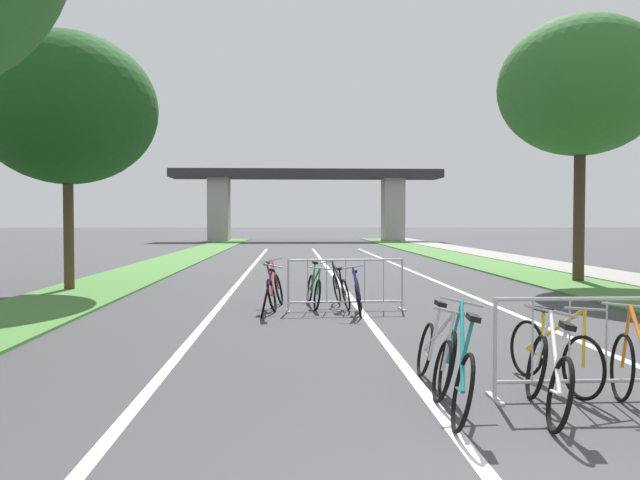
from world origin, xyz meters
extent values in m
cube|color=#477A38|center=(-6.62, 25.69, 0.03)|extent=(2.53, 62.80, 0.05)
cube|color=#477A38|center=(6.62, 25.69, 0.03)|extent=(2.53, 62.80, 0.05)
cube|color=gray|center=(9.00, 25.69, 0.04)|extent=(2.23, 62.80, 0.08)
cube|color=silver|center=(0.00, 18.17, 0.00)|extent=(0.14, 36.33, 0.01)
cube|color=silver|center=(2.94, 18.17, 0.00)|extent=(0.14, 36.33, 0.01)
cube|color=silver|center=(-2.94, 18.17, 0.00)|extent=(0.14, 36.33, 0.01)
cube|color=#2D2D30|center=(0.00, 51.90, 5.93)|extent=(23.87, 3.74, 0.73)
cube|color=#9E9B93|center=(-7.76, 51.90, 2.78)|extent=(1.81, 2.40, 5.57)
cube|color=#9E9B93|center=(7.76, 51.90, 2.78)|extent=(1.81, 2.40, 5.57)
cylinder|color=#4C3823|center=(-7.15, 13.38, 1.50)|extent=(0.26, 0.26, 2.99)
ellipsoid|color=#194719|center=(-7.15, 13.38, 4.70)|extent=(4.57, 4.57, 3.88)
cylinder|color=#3D2D1E|center=(7.08, 14.94, 1.99)|extent=(0.32, 0.32, 3.97)
ellipsoid|color=#2D6628|center=(7.08, 14.94, 5.76)|extent=(4.76, 4.76, 4.05)
cylinder|color=#ADADB2|center=(0.66, 3.36, 0.53)|extent=(0.04, 0.04, 1.05)
cube|color=#ADADB2|center=(0.66, 3.36, 0.01)|extent=(0.06, 0.44, 0.03)
cylinder|color=#ADADB2|center=(1.82, 3.36, 1.03)|extent=(2.32, 0.05, 0.04)
cylinder|color=#ADADB2|center=(1.82, 3.36, 0.18)|extent=(2.32, 0.05, 0.04)
cylinder|color=#ADADB2|center=(1.05, 3.36, 0.61)|extent=(0.02, 0.02, 0.87)
cylinder|color=#ADADB2|center=(1.44, 3.36, 0.61)|extent=(0.02, 0.02, 0.87)
cylinder|color=#ADADB2|center=(1.82, 3.36, 0.61)|extent=(0.02, 0.02, 0.87)
cylinder|color=#ADADB2|center=(-1.47, 9.52, 0.53)|extent=(0.04, 0.04, 1.05)
cube|color=#ADADB2|center=(-1.47, 9.52, 0.01)|extent=(0.08, 0.44, 0.03)
cylinder|color=#ADADB2|center=(0.86, 9.62, 0.53)|extent=(0.04, 0.04, 1.05)
cube|color=#ADADB2|center=(0.86, 9.62, 0.01)|extent=(0.08, 0.44, 0.03)
cylinder|color=#ADADB2|center=(-0.30, 9.57, 1.03)|extent=(2.32, 0.15, 0.04)
cylinder|color=#ADADB2|center=(-0.30, 9.57, 0.18)|extent=(2.32, 0.15, 0.04)
cylinder|color=#ADADB2|center=(-1.08, 9.53, 0.61)|extent=(0.02, 0.02, 0.87)
cylinder|color=#ADADB2|center=(-0.69, 9.55, 0.61)|extent=(0.02, 0.02, 0.87)
cylinder|color=#ADADB2|center=(-0.30, 9.57, 0.61)|extent=(0.02, 0.02, 0.87)
cylinder|color=#ADADB2|center=(0.08, 9.59, 0.61)|extent=(0.02, 0.02, 0.87)
cylinder|color=#ADADB2|center=(0.47, 9.60, 0.61)|extent=(0.02, 0.02, 0.87)
torus|color=black|center=(-0.99, 10.67, 0.32)|extent=(0.19, 0.65, 0.64)
torus|color=black|center=(-0.88, 9.59, 0.32)|extent=(0.19, 0.65, 0.64)
cylinder|color=#1E7238|center=(-0.91, 10.16, 0.59)|extent=(0.22, 1.05, 0.57)
cylinder|color=#1E7238|center=(-0.93, 10.37, 0.60)|extent=(0.12, 0.13, 0.65)
cylinder|color=#1E7238|center=(-0.98, 10.50, 0.30)|extent=(0.06, 0.35, 0.08)
cylinder|color=#1E7238|center=(-0.85, 9.62, 0.59)|extent=(0.11, 0.10, 0.54)
cube|color=black|center=(-0.89, 10.41, 0.92)|extent=(0.13, 0.25, 0.06)
cylinder|color=#99999E|center=(-0.82, 9.64, 0.86)|extent=(0.44, 0.07, 0.08)
torus|color=black|center=(-1.90, 8.67, 0.33)|extent=(0.18, 0.65, 0.64)
torus|color=black|center=(-1.91, 9.65, 0.33)|extent=(0.18, 0.65, 0.64)
cylinder|color=#662884|center=(-1.84, 9.14, 0.62)|extent=(0.17, 0.96, 0.63)
cylinder|color=#662884|center=(-1.84, 8.95, 0.59)|extent=(0.18, 0.12, 0.62)
cylinder|color=#662884|center=(-1.90, 8.83, 0.30)|extent=(0.04, 0.32, 0.08)
cylinder|color=#662884|center=(-1.84, 9.63, 0.62)|extent=(0.17, 0.09, 0.60)
cube|color=black|center=(-1.77, 8.92, 0.89)|extent=(0.11, 0.24, 0.07)
cylinder|color=#99999E|center=(-1.77, 9.60, 0.92)|extent=(0.42, 0.03, 0.12)
torus|color=black|center=(1.94, 3.26, 0.34)|extent=(0.24, 0.69, 0.69)
cylinder|color=orange|center=(1.96, 3.23, 0.66)|extent=(0.09, 0.10, 0.64)
cylinder|color=#99999E|center=(1.98, 3.20, 0.98)|extent=(0.53, 0.14, 0.07)
torus|color=black|center=(0.06, 2.42, 0.35)|extent=(0.28, 0.72, 0.69)
torus|color=black|center=(0.21, 3.50, 0.35)|extent=(0.28, 0.72, 0.69)
cylinder|color=#197A7F|center=(0.20, 2.93, 0.67)|extent=(0.32, 1.04, 0.68)
cylinder|color=#197A7F|center=(0.16, 2.72, 0.63)|extent=(0.18, 0.14, 0.67)
cylinder|color=#197A7F|center=(0.08, 2.60, 0.32)|extent=(0.06, 0.35, 0.08)
cylinder|color=#197A7F|center=(0.27, 3.47, 0.67)|extent=(0.17, 0.11, 0.65)
cube|color=black|center=(0.23, 2.68, 0.96)|extent=(0.14, 0.25, 0.07)
cylinder|color=#99999E|center=(0.34, 3.43, 1.00)|extent=(0.44, 0.09, 0.12)
torus|color=black|center=(1.36, 4.29, 0.33)|extent=(0.23, 0.66, 0.66)
torus|color=black|center=(1.56, 3.32, 0.33)|extent=(0.23, 0.66, 0.66)
cylinder|color=gold|center=(1.48, 3.84, 0.63)|extent=(0.29, 0.93, 0.63)
cylinder|color=gold|center=(1.43, 4.02, 0.55)|extent=(0.08, 0.12, 0.55)
cylinder|color=gold|center=(1.39, 4.13, 0.30)|extent=(0.09, 0.32, 0.08)
cylinder|color=gold|center=(1.58, 3.35, 0.63)|extent=(0.09, 0.10, 0.60)
cube|color=black|center=(1.45, 4.05, 0.82)|extent=(0.15, 0.26, 0.06)
cylinder|color=#99999E|center=(1.60, 3.38, 0.92)|extent=(0.48, 0.13, 0.07)
torus|color=black|center=(0.16, 4.33, 0.32)|extent=(0.21, 0.65, 0.63)
torus|color=black|center=(0.10, 3.29, 0.32)|extent=(0.21, 0.65, 0.63)
cylinder|color=#B7B7BC|center=(0.20, 3.83, 0.61)|extent=(0.12, 1.02, 0.62)
cylinder|color=#B7B7BC|center=(0.20, 4.03, 0.58)|extent=(0.19, 0.11, 0.63)
cylinder|color=#B7B7BC|center=(0.15, 4.17, 0.30)|extent=(0.06, 0.34, 0.07)
cylinder|color=#B7B7BC|center=(0.17, 3.32, 0.61)|extent=(0.17, 0.08, 0.59)
cube|color=black|center=(0.27, 4.07, 0.89)|extent=(0.12, 0.25, 0.07)
cylinder|color=#99999E|center=(0.24, 3.34, 0.90)|extent=(0.42, 0.05, 0.12)
torus|color=black|center=(-0.02, 9.69, 0.32)|extent=(0.23, 0.66, 0.65)
torus|color=black|center=(-0.14, 8.72, 0.32)|extent=(0.23, 0.66, 0.65)
cylinder|color=#1E389E|center=(-0.13, 9.24, 0.63)|extent=(0.27, 0.94, 0.65)
cylinder|color=#1E389E|center=(-0.09, 9.42, 0.54)|extent=(0.13, 0.13, 0.54)
cylinder|color=#1E389E|center=(-0.04, 9.53, 0.30)|extent=(0.06, 0.32, 0.08)
cylinder|color=#1E389E|center=(-0.19, 8.75, 0.63)|extent=(0.14, 0.11, 0.63)
cube|color=black|center=(-0.13, 9.46, 0.81)|extent=(0.14, 0.25, 0.07)
cylinder|color=#99999E|center=(-0.24, 8.78, 0.95)|extent=(0.43, 0.08, 0.10)
torus|color=black|center=(0.89, 2.36, 0.34)|extent=(0.31, 0.70, 0.67)
torus|color=black|center=(1.09, 3.36, 0.34)|extent=(0.31, 0.70, 0.67)
cylinder|color=silver|center=(1.05, 2.82, 0.63)|extent=(0.35, 0.95, 0.61)
cylinder|color=silver|center=(1.00, 2.64, 0.59)|extent=(0.16, 0.14, 0.61)
cylinder|color=silver|center=(0.92, 2.52, 0.31)|extent=(0.08, 0.33, 0.08)
cylinder|color=silver|center=(1.15, 3.32, 0.63)|extent=(0.15, 0.12, 0.59)
cube|color=black|center=(1.05, 2.59, 0.89)|extent=(0.15, 0.26, 0.07)
cylinder|color=#99999E|center=(1.20, 3.28, 0.92)|extent=(0.51, 0.13, 0.14)
torus|color=black|center=(-0.30, 9.56, 0.33)|extent=(0.21, 0.66, 0.65)
torus|color=black|center=(-0.41, 10.62, 0.33)|extent=(0.21, 0.66, 0.65)
cylinder|color=black|center=(-0.41, 10.06, 0.63)|extent=(0.25, 1.02, 0.65)
cylinder|color=black|center=(-0.37, 9.86, 0.56)|extent=(0.14, 0.13, 0.57)
cylinder|color=black|center=(-0.32, 9.73, 0.30)|extent=(0.05, 0.34, 0.08)
cylinder|color=black|center=(-0.46, 10.58, 0.63)|extent=(0.15, 0.10, 0.62)
cube|color=black|center=(-0.42, 9.81, 0.84)|extent=(0.13, 0.25, 0.07)
cylinder|color=#99999E|center=(-0.51, 10.55, 0.94)|extent=(0.54, 0.08, 0.12)
torus|color=black|center=(-1.80, 9.46, 0.34)|extent=(0.26, 0.69, 0.67)
torus|color=black|center=(-1.68, 10.54, 0.34)|extent=(0.26, 0.69, 0.67)
cylinder|color=red|center=(-1.81, 9.98, 0.65)|extent=(0.06, 1.07, 0.66)
cylinder|color=red|center=(-1.83, 9.77, 0.62)|extent=(0.20, 0.11, 0.67)
cylinder|color=red|center=(-1.77, 9.63, 0.31)|extent=(0.08, 0.35, 0.08)
cylinder|color=red|center=(-1.75, 10.53, 0.65)|extent=(0.18, 0.07, 0.64)
cube|color=black|center=(-1.90, 9.74, 0.95)|extent=(0.13, 0.25, 0.07)
cylinder|color=#99999E|center=(-1.82, 10.51, 0.97)|extent=(0.42, 0.07, 0.12)
camera|label=1|loc=(-1.41, -2.74, 1.83)|focal=34.42mm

